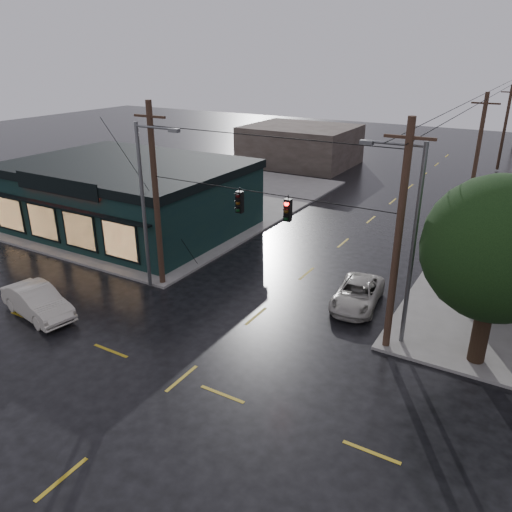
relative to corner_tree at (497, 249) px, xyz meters
The scene contains 14 objects.
ground_plane 13.55m from the corner_tree, 144.47° to the right, with size 160.00×160.00×0.00m, color black.
sidewalk_nw 33.15m from the corner_tree, 157.10° to the left, with size 28.00×28.00×0.15m, color slate.
pizza_shop 25.94m from the corner_tree, 167.27° to the left, with size 16.30×12.34×4.90m.
corner_tree is the anchor object (origin of this frame).
utility_pole_nw 17.49m from the corner_tree, behind, with size 2.00×0.32×10.15m, color #301D15, non-canonical shape.
utility_pole_ne 6.44m from the corner_tree, 168.32° to the right, with size 2.00×0.32×10.15m, color #301D15, non-canonical shape.
utility_pole_far_a 21.71m from the corner_tree, 100.01° to the left, with size 2.00×0.32×9.65m, color #301D15, non-canonical shape.
utility_pole_far_b 41.24m from the corner_tree, 95.14° to the left, with size 2.00×0.32×9.15m, color #301D15, non-canonical shape.
span_signal_assembly 10.11m from the corner_tree, behind, with size 13.00×0.48×1.23m.
streetlight_nw 17.82m from the corner_tree, behind, with size 5.40×0.30×9.15m, color #5D6062, non-canonical shape.
streetlight_ne 6.13m from the corner_tree, behind, with size 5.40×0.30×9.15m, color #5D6062, non-canonical shape.
bg_building_west 40.81m from the corner_tree, 126.43° to the left, with size 12.00×10.00×4.40m, color #352D27.
sedan_cream 21.25m from the corner_tree, 161.10° to the right, with size 1.64×4.69×1.55m, color beige.
suv_silver 8.10m from the corner_tree, 158.29° to the left, with size 2.15×4.65×1.29m, color #A6A299.
Camera 1 is at (11.20, -13.05, 12.42)m, focal length 35.00 mm.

